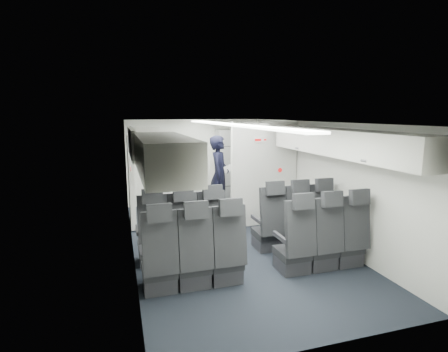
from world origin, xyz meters
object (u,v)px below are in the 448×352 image
seat_row_front (240,230)px  galley_unit (233,167)px  boarding_door (131,180)px  seat_row_mid (262,250)px  carry_on_bag (150,147)px  flight_attendant (219,176)px

seat_row_front → galley_unit: size_ratio=1.75×
seat_row_front → boarding_door: boarding_door is taller
seat_row_mid → carry_on_bag: 2.24m
galley_unit → flight_attendant: size_ratio=1.05×
seat_row_mid → carry_on_bag: bearing=143.4°
galley_unit → seat_row_front: bearing=-106.3°
seat_row_front → seat_row_mid: size_ratio=1.00×
galley_unit → flight_attendant: (-0.66, -0.99, -0.04)m
flight_attendant → seat_row_front: bearing=-162.7°
galley_unit → boarding_door: bearing=-155.7°
boarding_door → seat_row_front: bearing=-51.8°
seat_row_mid → boarding_door: 3.45m
seat_row_mid → seat_row_front: bearing=90.0°
boarding_door → flight_attendant: bearing=5.4°
carry_on_bag → boarding_door: bearing=92.1°
seat_row_mid → galley_unit: bearing=77.1°
seat_row_front → boarding_door: size_ratio=1.79×
flight_attendant → seat_row_mid: bearing=-160.6°
boarding_door → carry_on_bag: (0.24, -1.94, 0.84)m
galley_unit → carry_on_bag: 3.99m
seat_row_mid → flight_attendant: bearing=84.7°
galley_unit → flight_attendant: galley_unit is taller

